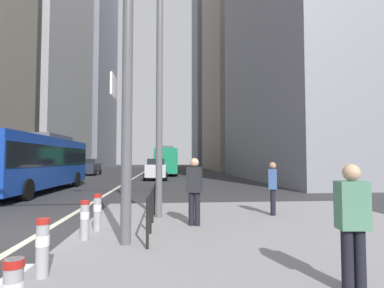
{
  "coord_description": "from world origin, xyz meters",
  "views": [
    {
      "loc": [
        3.14,
        -8.15,
        1.87
      ],
      "look_at": [
        5.85,
        22.69,
        3.45
      ],
      "focal_mm": 28.42,
      "sensor_mm": 36.0,
      "label": 1
    }
  ],
  "objects_px": {
    "city_bus_red_distant": "(163,160)",
    "car_oncoming_mid": "(90,167)",
    "pedestrian_walking": "(353,221)",
    "pedestrian_far": "(194,188)",
    "street_lamp_post": "(160,48)",
    "bollard_left": "(42,244)",
    "car_receding_near": "(156,169)",
    "pedestrian_waiting": "(273,186)",
    "bollard_right": "(85,218)",
    "city_bus_blue_oncoming": "(36,160)",
    "traffic_signal_gantry": "(16,48)",
    "city_bus_red_receding": "(165,160)",
    "bollard_back": "(97,210)",
    "car_receding_far": "(165,163)"
  },
  "relations": [
    {
      "from": "city_bus_red_distant",
      "to": "traffic_signal_gantry",
      "type": "height_order",
      "value": "traffic_signal_gantry"
    },
    {
      "from": "bollard_right",
      "to": "bollard_back",
      "type": "distance_m",
      "value": 0.83
    },
    {
      "from": "city_bus_red_distant",
      "to": "car_oncoming_mid",
      "type": "bearing_deg",
      "value": -116.17
    },
    {
      "from": "car_oncoming_mid",
      "to": "traffic_signal_gantry",
      "type": "distance_m",
      "value": 31.64
    },
    {
      "from": "city_bus_red_distant",
      "to": "street_lamp_post",
      "type": "xyz_separation_m",
      "value": [
        0.23,
        -45.46,
        3.45
      ]
    },
    {
      "from": "car_oncoming_mid",
      "to": "car_receding_far",
      "type": "relative_size",
      "value": 0.94
    },
    {
      "from": "car_oncoming_mid",
      "to": "street_lamp_post",
      "type": "relative_size",
      "value": 0.53
    },
    {
      "from": "pedestrian_walking",
      "to": "pedestrian_far",
      "type": "bearing_deg",
      "value": 111.87
    },
    {
      "from": "city_bus_red_distant",
      "to": "pedestrian_far",
      "type": "bearing_deg",
      "value": -88.55
    },
    {
      "from": "traffic_signal_gantry",
      "to": "bollard_back",
      "type": "height_order",
      "value": "traffic_signal_gantry"
    },
    {
      "from": "car_receding_near",
      "to": "traffic_signal_gantry",
      "type": "height_order",
      "value": "traffic_signal_gantry"
    },
    {
      "from": "city_bus_red_receding",
      "to": "pedestrian_walking",
      "type": "height_order",
      "value": "city_bus_red_receding"
    },
    {
      "from": "city_bus_red_distant",
      "to": "bollard_back",
      "type": "relative_size",
      "value": 12.03
    },
    {
      "from": "city_bus_red_distant",
      "to": "street_lamp_post",
      "type": "height_order",
      "value": "street_lamp_post"
    },
    {
      "from": "bollard_right",
      "to": "pedestrian_walking",
      "type": "distance_m",
      "value": 5.13
    },
    {
      "from": "bollard_left",
      "to": "pedestrian_walking",
      "type": "distance_m",
      "value": 4.35
    },
    {
      "from": "car_oncoming_mid",
      "to": "pedestrian_far",
      "type": "relative_size",
      "value": 2.42
    },
    {
      "from": "bollard_right",
      "to": "pedestrian_far",
      "type": "height_order",
      "value": "pedestrian_far"
    },
    {
      "from": "city_bus_blue_oncoming",
      "to": "city_bus_red_distant",
      "type": "bearing_deg",
      "value": 79.24
    },
    {
      "from": "car_receding_near",
      "to": "pedestrian_waiting",
      "type": "distance_m",
      "value": 19.21
    },
    {
      "from": "pedestrian_far",
      "to": "car_receding_far",
      "type": "bearing_deg",
      "value": 90.88
    },
    {
      "from": "bollard_right",
      "to": "pedestrian_waiting",
      "type": "distance_m",
      "value": 5.66
    },
    {
      "from": "car_receding_near",
      "to": "pedestrian_waiting",
      "type": "relative_size",
      "value": 2.54
    },
    {
      "from": "bollard_right",
      "to": "bollard_back",
      "type": "height_order",
      "value": "bollard_back"
    },
    {
      "from": "city_bus_red_receding",
      "to": "car_receding_far",
      "type": "bearing_deg",
      "value": 90.22
    },
    {
      "from": "street_lamp_post",
      "to": "pedestrian_waiting",
      "type": "relative_size",
      "value": 4.88
    },
    {
      "from": "city_bus_red_receding",
      "to": "city_bus_red_distant",
      "type": "height_order",
      "value": "same"
    },
    {
      "from": "traffic_signal_gantry",
      "to": "car_receding_near",
      "type": "bearing_deg",
      "value": 84.14
    },
    {
      "from": "bollard_left",
      "to": "bollard_back",
      "type": "distance_m",
      "value": 2.91
    },
    {
      "from": "city_bus_blue_oncoming",
      "to": "street_lamp_post",
      "type": "height_order",
      "value": "street_lamp_post"
    },
    {
      "from": "pedestrian_walking",
      "to": "bollard_right",
      "type": "bearing_deg",
      "value": 144.44
    },
    {
      "from": "city_bus_red_receding",
      "to": "bollard_left",
      "type": "bearing_deg",
      "value": -93.05
    },
    {
      "from": "bollard_right",
      "to": "pedestrian_walking",
      "type": "height_order",
      "value": "pedestrian_walking"
    },
    {
      "from": "street_lamp_post",
      "to": "pedestrian_walking",
      "type": "distance_m",
      "value": 7.32
    },
    {
      "from": "traffic_signal_gantry",
      "to": "pedestrian_waiting",
      "type": "height_order",
      "value": "traffic_signal_gantry"
    },
    {
      "from": "street_lamp_post",
      "to": "bollard_right",
      "type": "xyz_separation_m",
      "value": [
        -1.53,
        -2.4,
        -4.67
      ]
    },
    {
      "from": "traffic_signal_gantry",
      "to": "car_receding_far",
      "type": "bearing_deg",
      "value": 87.25
    },
    {
      "from": "bollard_right",
      "to": "pedestrian_far",
      "type": "bearing_deg",
      "value": 25.75
    },
    {
      "from": "traffic_signal_gantry",
      "to": "pedestrian_walking",
      "type": "height_order",
      "value": "traffic_signal_gantry"
    },
    {
      "from": "car_receding_far",
      "to": "bollard_right",
      "type": "relative_size",
      "value": 5.42
    },
    {
      "from": "pedestrian_far",
      "to": "bollard_back",
      "type": "bearing_deg",
      "value": -171.08
    },
    {
      "from": "traffic_signal_gantry",
      "to": "pedestrian_waiting",
      "type": "distance_m",
      "value": 7.67
    },
    {
      "from": "street_lamp_post",
      "to": "bollard_left",
      "type": "height_order",
      "value": "street_lamp_post"
    },
    {
      "from": "bollard_right",
      "to": "car_receding_far",
      "type": "bearing_deg",
      "value": 88.49
    },
    {
      "from": "city_bus_blue_oncoming",
      "to": "city_bus_red_distant",
      "type": "height_order",
      "value": "same"
    },
    {
      "from": "car_receding_far",
      "to": "city_bus_red_receding",
      "type": "bearing_deg",
      "value": -89.78
    },
    {
      "from": "traffic_signal_gantry",
      "to": "street_lamp_post",
      "type": "distance_m",
      "value": 4.18
    },
    {
      "from": "city_bus_blue_oncoming",
      "to": "bollard_left",
      "type": "distance_m",
      "value": 14.53
    },
    {
      "from": "street_lamp_post",
      "to": "bollard_back",
      "type": "relative_size",
      "value": 9.09
    },
    {
      "from": "traffic_signal_gantry",
      "to": "pedestrian_waiting",
      "type": "xyz_separation_m",
      "value": [
        6.39,
        2.92,
        -3.08
      ]
    }
  ]
}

